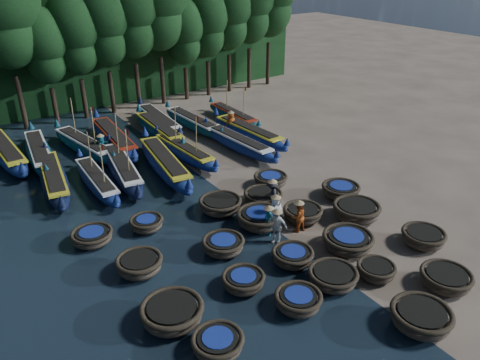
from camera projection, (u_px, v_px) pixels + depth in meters
ground at (254, 214)px, 24.22m from camera, size 120.00×120.00×0.00m
foliage_wall at (91, 45)px, 39.32m from camera, size 40.00×3.00×10.00m
coracle_3 at (421, 317)px, 16.83m from camera, size 2.26×2.26×0.80m
coracle_4 at (446, 279)px, 18.88m from camera, size 2.11×2.11×0.70m
coracle_5 at (218, 343)px, 15.83m from camera, size 1.85×1.85×0.66m
coracle_6 at (298, 300)px, 17.73m from camera, size 2.07×2.07×0.69m
coracle_7 at (333, 277)px, 19.00m from camera, size 2.06×2.06×0.69m
coracle_8 at (376, 270)px, 19.42m from camera, size 1.91×1.91×0.64m
coracle_9 at (423, 237)px, 21.56m from camera, size 2.18×2.18×0.72m
coracle_10 at (172, 313)px, 17.03m from camera, size 2.76×2.76×0.80m
coracle_11 at (243, 281)px, 18.79m from camera, size 2.17×2.17×0.66m
coracle_12 at (293, 256)px, 20.26m from camera, size 2.10×2.10×0.68m
coracle_13 at (348, 241)px, 21.22m from camera, size 2.47×2.47×0.77m
coracle_14 at (356, 211)px, 23.57m from camera, size 2.80×2.80×0.85m
coracle_15 at (139, 264)px, 19.67m from camera, size 2.18×2.18×0.77m
coracle_16 at (223, 245)px, 21.02m from camera, size 1.95×1.95×0.70m
coracle_17 at (260, 218)px, 22.93m from camera, size 2.44×2.44×0.82m
coracle_18 at (303, 213)px, 23.51m from camera, size 2.32×2.32×0.71m
coracle_19 at (341, 190)px, 25.70m from camera, size 2.20×2.20×0.72m
coracle_20 at (92, 236)px, 21.68m from camera, size 1.93×1.93×0.65m
coracle_21 at (147, 223)px, 22.68m from camera, size 1.72×1.72×0.66m
coracle_22 at (220, 205)px, 24.24m from camera, size 2.54×2.54×0.75m
coracle_23 at (263, 197)px, 25.02m from camera, size 2.49×2.49×0.71m
coracle_24 at (271, 180)px, 26.88m from camera, size 1.97×1.97×0.70m
long_boat_2 at (54, 179)px, 26.68m from camera, size 2.58×8.12×1.44m
long_boat_3 at (97, 180)px, 26.61m from camera, size 1.56×7.31×3.11m
long_boat_4 at (123, 168)px, 27.88m from camera, size 2.78×8.23×3.54m
long_boat_5 at (165, 163)px, 28.46m from camera, size 2.86×8.95×1.59m
long_boat_6 at (184, 151)px, 30.34m from camera, size 1.76×7.60×3.23m
long_boat_7 at (239, 143)px, 31.52m from camera, size 1.96×8.02×1.42m
long_boat_8 at (248, 132)px, 33.28m from camera, size 1.99×8.37×1.48m
long_boat_10 at (6, 152)px, 29.99m from camera, size 1.98×8.97×1.58m
long_boat_11 at (39, 152)px, 30.03m from camera, size 2.42×8.38×1.48m
long_boat_12 at (84, 145)px, 31.18m from camera, size 2.77×8.17×3.51m
long_boat_13 at (114, 138)px, 32.12m from camera, size 2.16×9.04×1.59m
long_boat_14 at (159, 130)px, 33.72m from camera, size 1.88×8.46×1.49m
long_boat_15 at (159, 121)px, 35.48m from camera, size 2.07×8.46×1.49m
long_boat_16 at (193, 122)px, 35.28m from camera, size 1.78×7.99×1.41m
long_boat_17 at (233, 116)px, 36.77m from camera, size 1.41×7.29×3.10m
fisherman_0 at (275, 210)px, 22.78m from camera, size 0.89×0.65×1.88m
fisherman_1 at (269, 219)px, 22.11m from camera, size 0.52×0.57×1.71m
fisherman_2 at (298, 216)px, 22.41m from camera, size 0.82×0.66×1.81m
fisherman_3 at (272, 194)px, 24.31m from camera, size 1.08×1.24×1.87m
fisherman_4 at (277, 226)px, 21.50m from camera, size 0.94×1.05×1.91m
fisherman_5 at (102, 146)px, 30.23m from camera, size 1.36×1.43×1.82m
fisherman_6 at (231, 123)px, 34.07m from camera, size 0.89×0.63×1.93m
tree_4 at (1, 8)px, 31.66m from camera, size 5.34×5.34×12.58m
tree_5 at (44, 45)px, 34.03m from camera, size 3.68×3.68×8.68m
tree_6 at (74, 33)px, 34.89m from camera, size 4.09×4.09×9.65m
tree_7 at (103, 21)px, 35.75m from camera, size 4.51×4.51×10.63m
tree_8 at (130, 9)px, 36.61m from camera, size 4.92×4.92×11.60m
tree_10 at (184, 31)px, 39.84m from camera, size 3.68×3.68×8.68m
tree_11 at (206, 20)px, 40.70m from camera, size 4.09×4.09×9.65m
tree_12 at (228, 10)px, 41.56m from camera, size 4.51×4.51×10.63m
tree_13 at (250, 1)px, 42.42m from camera, size 4.92×4.92×11.60m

